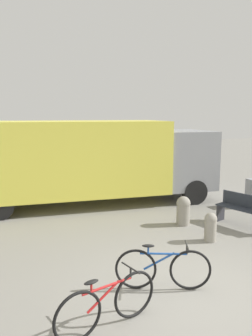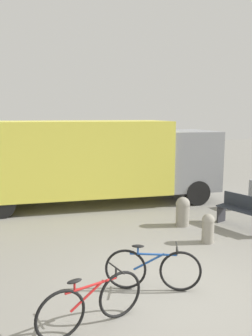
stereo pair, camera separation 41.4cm
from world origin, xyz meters
name	(u,v)px [view 1 (the left image)]	position (x,y,z in m)	size (l,w,h in m)	color
ground_plane	(188,292)	(0.00, 0.00, 0.00)	(60.00, 60.00, 0.00)	gray
delivery_truck	(84,158)	(-0.22, 6.34, 1.58)	(9.05, 3.40, 2.84)	#EAE04C
park_bench	(246,209)	(3.27, 2.36, 0.50)	(0.87, 1.63, 0.88)	#282D38
bicycle_near	(108,304)	(-1.60, -0.42, 0.39)	(1.64, 0.55, 0.82)	black
bicycle_middle	(163,268)	(-0.36, 0.26, 0.39)	(1.56, 0.72, 0.82)	black
bollard_near_bench	(211,226)	(1.75, 1.82, 0.38)	(0.30, 0.30, 0.71)	gray
bollard_far_bench	(183,210)	(1.77, 3.12, 0.43)	(0.39, 0.39, 0.81)	gray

